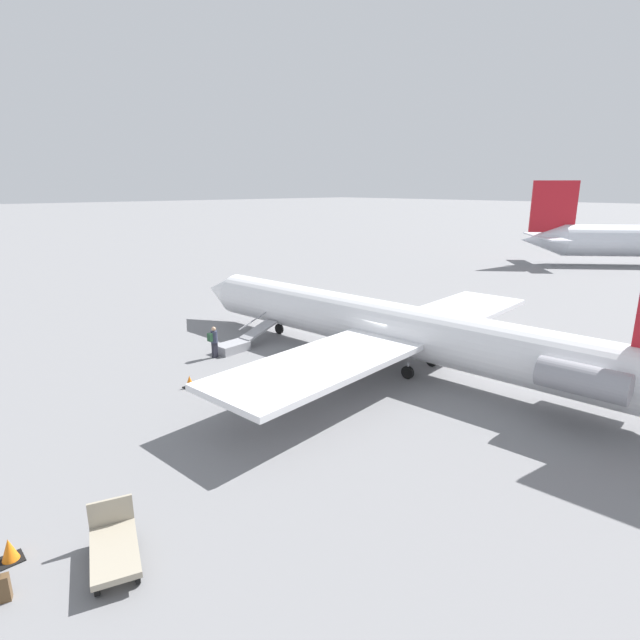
{
  "coord_description": "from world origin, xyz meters",
  "views": [
    {
      "loc": [
        -16.31,
        19.49,
        9.05
      ],
      "look_at": [
        3.52,
        1.17,
        1.82
      ],
      "focal_mm": 28.0,
      "sensor_mm": 36.0,
      "label": 1
    }
  ],
  "objects_px": {
    "passenger": "(214,340)",
    "luggage_cart": "(114,547)",
    "boarding_stairs": "(238,344)",
    "suitcase": "(1,588)",
    "airplane_main": "(397,328)"
  },
  "relations": [
    {
      "from": "boarding_stairs",
      "to": "luggage_cart",
      "type": "distance_m",
      "value": 16.75
    },
    {
      "from": "airplane_main",
      "to": "passenger",
      "type": "distance_m",
      "value": 9.86
    },
    {
      "from": "airplane_main",
      "to": "boarding_stairs",
      "type": "relative_size",
      "value": 7.44
    },
    {
      "from": "boarding_stairs",
      "to": "suitcase",
      "type": "height_order",
      "value": "boarding_stairs"
    },
    {
      "from": "passenger",
      "to": "luggage_cart",
      "type": "distance_m",
      "value": 15.44
    },
    {
      "from": "passenger",
      "to": "suitcase",
      "type": "distance_m",
      "value": 16.67
    },
    {
      "from": "suitcase",
      "to": "passenger",
      "type": "bearing_deg",
      "value": -47.54
    },
    {
      "from": "airplane_main",
      "to": "suitcase",
      "type": "xyz_separation_m",
      "value": [
        -3.72,
        18.57,
        -1.71
      ]
    },
    {
      "from": "boarding_stairs",
      "to": "suitcase",
      "type": "distance_m",
      "value": 18.09
    },
    {
      "from": "passenger",
      "to": "luggage_cart",
      "type": "relative_size",
      "value": 0.71
    },
    {
      "from": "airplane_main",
      "to": "luggage_cart",
      "type": "height_order",
      "value": "airplane_main"
    },
    {
      "from": "passenger",
      "to": "suitcase",
      "type": "height_order",
      "value": "passenger"
    },
    {
      "from": "boarding_stairs",
      "to": "suitcase",
      "type": "xyz_separation_m",
      "value": [
        -11.49,
        13.97,
        -0.04
      ]
    },
    {
      "from": "boarding_stairs",
      "to": "airplane_main",
      "type": "bearing_deg",
      "value": -64.85
    },
    {
      "from": "airplane_main",
      "to": "boarding_stairs",
      "type": "distance_m",
      "value": 9.19
    }
  ]
}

